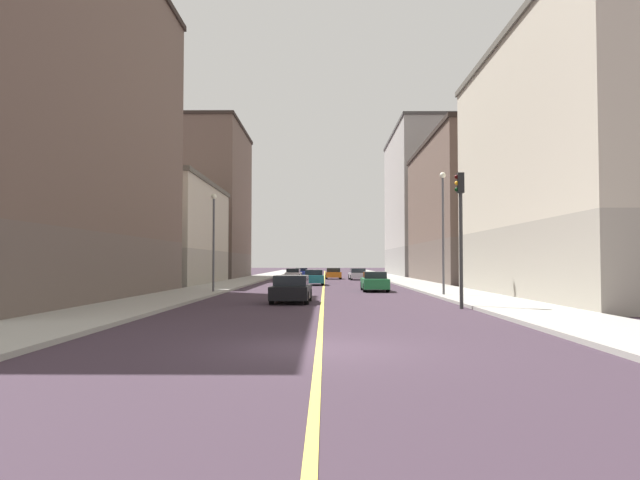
{
  "coord_description": "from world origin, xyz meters",
  "views": [
    {
      "loc": [
        0.16,
        -13.91,
        2.05
      ],
      "look_at": [
        -0.23,
        27.12,
        3.61
      ],
      "focal_mm": 32.85,
      "sensor_mm": 36.0,
      "label": 1
    }
  ],
  "objects_px": {
    "building_left_near": "(584,164)",
    "building_right_midblock": "(162,233)",
    "traffic_light_left_near": "(460,221)",
    "car_blue": "(302,272)",
    "car_white": "(293,273)",
    "car_black": "(291,289)",
    "building_left_mid": "(470,212)",
    "building_left_far": "(423,204)",
    "car_teal": "(314,278)",
    "car_orange": "(333,274)",
    "building_right_distant": "(207,203)",
    "street_lamp_right_near": "(214,231)",
    "car_green": "(375,282)",
    "building_right_corner": "(40,115)",
    "car_silver": "(358,274)",
    "street_lamp_left_near": "(443,220)"
  },
  "relations": [
    {
      "from": "car_white",
      "to": "car_teal",
      "type": "xyz_separation_m",
      "value": [
        3.0,
        -21.57,
        0.04
      ]
    },
    {
      "from": "traffic_light_left_near",
      "to": "car_blue",
      "type": "bearing_deg",
      "value": 99.21
    },
    {
      "from": "building_right_corner",
      "to": "car_blue",
      "type": "relative_size",
      "value": 6.22
    },
    {
      "from": "car_orange",
      "to": "car_teal",
      "type": "relative_size",
      "value": 0.95
    },
    {
      "from": "building_left_mid",
      "to": "building_left_near",
      "type": "bearing_deg",
      "value": -90.0
    },
    {
      "from": "street_lamp_left_near",
      "to": "car_green",
      "type": "bearing_deg",
      "value": 117.55
    },
    {
      "from": "building_right_distant",
      "to": "car_teal",
      "type": "height_order",
      "value": "building_right_distant"
    },
    {
      "from": "building_right_distant",
      "to": "car_orange",
      "type": "height_order",
      "value": "building_right_distant"
    },
    {
      "from": "building_right_corner",
      "to": "street_lamp_left_near",
      "type": "xyz_separation_m",
      "value": [
        22.27,
        3.76,
        -5.4
      ]
    },
    {
      "from": "building_left_near",
      "to": "building_left_mid",
      "type": "height_order",
      "value": "building_left_near"
    },
    {
      "from": "building_left_far",
      "to": "car_blue",
      "type": "distance_m",
      "value": 21.81
    },
    {
      "from": "building_right_midblock",
      "to": "traffic_light_left_near",
      "type": "distance_m",
      "value": 35.68
    },
    {
      "from": "traffic_light_left_near",
      "to": "car_teal",
      "type": "bearing_deg",
      "value": 104.69
    },
    {
      "from": "building_right_distant",
      "to": "building_left_mid",
      "type": "bearing_deg",
      "value": -25.51
    },
    {
      "from": "building_right_corner",
      "to": "car_teal",
      "type": "relative_size",
      "value": 5.84
    },
    {
      "from": "building_left_near",
      "to": "building_right_corner",
      "type": "distance_m",
      "value": 30.47
    },
    {
      "from": "building_right_corner",
      "to": "car_teal",
      "type": "height_order",
      "value": "building_right_corner"
    },
    {
      "from": "building_left_far",
      "to": "car_black",
      "type": "distance_m",
      "value": 62.68
    },
    {
      "from": "building_right_distant",
      "to": "car_silver",
      "type": "height_order",
      "value": "building_right_distant"
    },
    {
      "from": "building_left_near",
      "to": "car_silver",
      "type": "bearing_deg",
      "value": 108.11
    },
    {
      "from": "car_blue",
      "to": "building_right_corner",
      "type": "bearing_deg",
      "value": -102.76
    },
    {
      "from": "car_orange",
      "to": "car_teal",
      "type": "distance_m",
      "value": 18.85
    },
    {
      "from": "car_orange",
      "to": "car_blue",
      "type": "bearing_deg",
      "value": 109.72
    },
    {
      "from": "building_left_far",
      "to": "car_teal",
      "type": "distance_m",
      "value": 41.13
    },
    {
      "from": "building_right_corner",
      "to": "car_blue",
      "type": "xyz_separation_m",
      "value": [
        11.9,
        52.56,
        -9.33
      ]
    },
    {
      "from": "street_lamp_right_near",
      "to": "car_teal",
      "type": "xyz_separation_m",
      "value": [
        6.23,
        14.64,
        -3.41
      ]
    },
    {
      "from": "building_right_midblock",
      "to": "car_teal",
      "type": "height_order",
      "value": "building_right_midblock"
    },
    {
      "from": "street_lamp_right_near",
      "to": "car_teal",
      "type": "relative_size",
      "value": 1.49
    },
    {
      "from": "building_right_midblock",
      "to": "car_green",
      "type": "xyz_separation_m",
      "value": [
        18.75,
        -13.07,
        -4.12
      ]
    },
    {
      "from": "building_left_mid",
      "to": "building_right_distant",
      "type": "xyz_separation_m",
      "value": [
        -30.26,
        14.44,
        2.45
      ]
    },
    {
      "from": "building_right_midblock",
      "to": "car_orange",
      "type": "relative_size",
      "value": 4.72
    },
    {
      "from": "car_green",
      "to": "car_black",
      "type": "xyz_separation_m",
      "value": [
        -5.19,
        -11.85,
        0.01
      ]
    },
    {
      "from": "building_right_corner",
      "to": "building_right_midblock",
      "type": "distance_m",
      "value": 24.12
    },
    {
      "from": "traffic_light_left_near",
      "to": "car_white",
      "type": "relative_size",
      "value": 1.39
    },
    {
      "from": "traffic_light_left_near",
      "to": "car_green",
      "type": "height_order",
      "value": "traffic_light_left_near"
    },
    {
      "from": "car_white",
      "to": "car_black",
      "type": "xyz_separation_m",
      "value": [
        2.34,
        -44.65,
        0.05
      ]
    },
    {
      "from": "building_left_mid",
      "to": "car_blue",
      "type": "distance_m",
      "value": 30.05
    },
    {
      "from": "building_left_mid",
      "to": "building_right_distant",
      "type": "distance_m",
      "value": 33.62
    },
    {
      "from": "building_right_corner",
      "to": "traffic_light_left_near",
      "type": "bearing_deg",
      "value": -13.44
    },
    {
      "from": "street_lamp_left_near",
      "to": "car_black",
      "type": "height_order",
      "value": "street_lamp_left_near"
    },
    {
      "from": "car_black",
      "to": "car_green",
      "type": "bearing_deg",
      "value": 66.33
    },
    {
      "from": "building_left_near",
      "to": "building_right_midblock",
      "type": "xyz_separation_m",
      "value": [
        -30.26,
        20.72,
        -2.92
      ]
    },
    {
      "from": "building_left_near",
      "to": "traffic_light_left_near",
      "type": "xyz_separation_m",
      "value": [
        -9.01,
        -7.92,
        -3.82
      ]
    },
    {
      "from": "car_orange",
      "to": "car_teal",
      "type": "bearing_deg",
      "value": -96.12
    },
    {
      "from": "building_left_near",
      "to": "car_white",
      "type": "distance_m",
      "value": 45.26
    },
    {
      "from": "building_left_mid",
      "to": "building_right_midblock",
      "type": "relative_size",
      "value": 1.29
    },
    {
      "from": "building_left_near",
      "to": "car_black",
      "type": "height_order",
      "value": "building_left_near"
    },
    {
      "from": "building_right_distant",
      "to": "car_orange",
      "type": "relative_size",
      "value": 4.77
    },
    {
      "from": "building_left_mid",
      "to": "building_left_far",
      "type": "height_order",
      "value": "building_left_far"
    },
    {
      "from": "building_right_midblock",
      "to": "car_silver",
      "type": "xyz_separation_m",
      "value": [
        19.03,
        13.62,
        -4.14
      ]
    }
  ]
}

